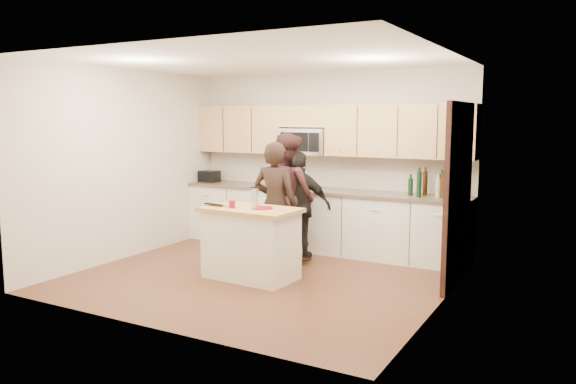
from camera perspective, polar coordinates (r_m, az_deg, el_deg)
The scene contains 21 objects.
floor at distance 7.23m, azimuth -2.72°, elevation -8.62°, with size 4.50×4.50×0.00m, color brown.
room_shell at distance 6.95m, azimuth -2.81°, elevation 5.22°, with size 4.52×4.02×2.71m.
back_cabinetry at distance 8.57m, azimuth 3.20°, elevation -2.82°, with size 4.50×0.66×0.94m.
upper_cabinetry at distance 8.55m, azimuth 3.90°, elevation 6.40°, with size 4.50×0.33×0.75m.
microwave at distance 8.67m, azimuth 1.72°, elevation 5.15°, with size 0.76×0.41×0.40m.
doorway at distance 7.01m, azimuth 17.00°, elevation 0.21°, with size 0.06×1.25×2.20m.
framed_picture at distance 8.11m, azimuth 16.70°, elevation 2.05°, with size 0.30×0.03×0.38m.
dish_towel at distance 8.80m, azimuth -2.89°, elevation -0.37°, with size 0.34×0.60×0.48m.
island at distance 7.08m, azimuth -3.79°, elevation -5.17°, with size 1.24×0.77×0.90m.
red_plate at distance 6.92m, azimuth -2.63°, elevation -1.63°, with size 0.26×0.26×0.02m, color maroon.
box_grater at distance 6.93m, azimuth -3.38°, elevation -0.49°, with size 0.09×0.05×0.25m.
drink_glass at distance 7.01m, azimuth -5.70°, elevation -1.25°, with size 0.08×0.08×0.09m, color maroon.
cutting_board at distance 7.22m, azimuth -6.94°, elevation -1.29°, with size 0.23×0.16×0.02m, color #AA8646.
tongs at distance 7.16m, azimuth -7.59°, elevation -1.24°, with size 0.28×0.03×0.02m, color black.
knife at distance 7.11m, azimuth -6.61°, elevation -1.33°, with size 0.22×0.02×0.01m, color silver.
toaster at distance 9.53m, azimuth -8.00°, elevation 1.59°, with size 0.32×0.23×0.19m.
bottle_cluster at distance 7.90m, azimuth 14.55°, elevation 0.82°, with size 0.58×0.30×0.41m.
orchid at distance 7.86m, azimuth 16.25°, elevation 1.25°, with size 0.28×0.22×0.50m, color #386628.
woman_left at distance 7.52m, azimuth -1.31°, elevation -1.33°, with size 0.62×0.41×1.70m, color black.
woman_center at distance 7.95m, azimuth -0.01°, elevation -0.47°, with size 0.88×0.68×1.80m, color #331A19.
woman_right at distance 7.91m, azimuth 1.16°, elevation -1.46°, with size 0.91×0.38×1.55m, color black.
Camera 1 is at (3.65, -5.91, 2.01)m, focal length 35.00 mm.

